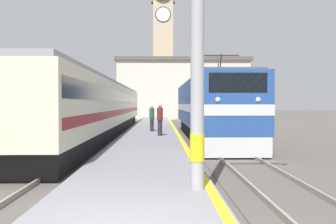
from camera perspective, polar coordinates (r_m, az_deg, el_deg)
name	(u,v)px	position (r m, az deg, el deg)	size (l,w,h in m)	color
ground_plane	(154,128)	(35.80, -2.02, -2.36)	(200.00, 200.00, 0.00)	#514C47
platform	(153,130)	(30.80, -2.16, -2.58)	(3.53, 140.00, 0.40)	slate
rail_track_near	(199,132)	(30.96, 4.53, -2.87)	(2.83, 140.00, 0.16)	#514C47
rail_track_far	(108,132)	(31.08, -8.77, -2.86)	(2.83, 140.00, 0.16)	#514C47
locomotive_train	(208,108)	(25.31, 5.80, 0.54)	(2.92, 19.63, 4.76)	black
passenger_train	(103,107)	(28.55, -9.43, 0.71)	(2.92, 35.96, 3.67)	black
person_on_platform	(160,119)	(22.60, -1.18, -0.97)	(0.34, 0.34, 1.85)	#23232D
second_waiting_passenger	(152,117)	(26.24, -2.36, -0.79)	(0.34, 0.34, 1.75)	#23232D
clock_tower	(163,47)	(67.38, -0.72, 9.39)	(4.13, 4.13, 22.23)	tan
station_building	(182,89)	(59.73, 2.01, 3.32)	(19.30, 10.60, 8.79)	beige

